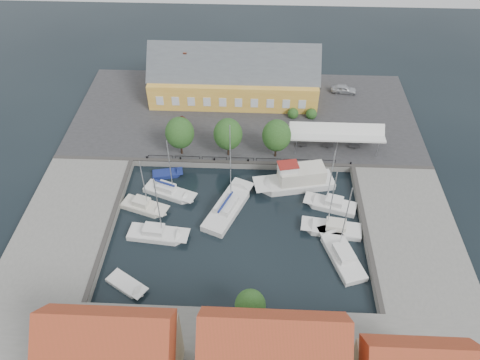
# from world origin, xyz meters

# --- Properties ---
(ground) EXTENTS (140.00, 140.00, 0.00)m
(ground) POSITION_xyz_m (0.00, 0.00, 0.00)
(ground) COLOR black
(ground) RESTS_ON ground
(north_quay) EXTENTS (56.00, 26.00, 1.00)m
(north_quay) POSITION_xyz_m (0.00, 23.00, 0.50)
(north_quay) COLOR #2D2D30
(north_quay) RESTS_ON ground
(west_quay) EXTENTS (12.00, 24.00, 1.00)m
(west_quay) POSITION_xyz_m (-22.00, -2.00, 0.50)
(west_quay) COLOR slate
(west_quay) RESTS_ON ground
(east_quay) EXTENTS (12.00, 24.00, 1.00)m
(east_quay) POSITION_xyz_m (22.00, -2.00, 0.50)
(east_quay) COLOR slate
(east_quay) RESTS_ON ground
(quay_edge_fittings) EXTENTS (56.00, 24.72, 0.40)m
(quay_edge_fittings) POSITION_xyz_m (0.02, 4.75, 1.06)
(quay_edge_fittings) COLOR #383533
(quay_edge_fittings) RESTS_ON north_quay
(warehouse) EXTENTS (28.56, 14.00, 9.55)m
(warehouse) POSITION_xyz_m (-2.60, 28.36, 4.43)
(warehouse) COLOR gold
(warehouse) RESTS_ON north_quay
(tent_canopy) EXTENTS (14.00, 4.00, 2.83)m
(tent_canopy) POSITION_xyz_m (14.00, 14.50, 3.68)
(tent_canopy) COLOR white
(tent_canopy) RESTS_ON north_quay
(quay_trees) EXTENTS (18.20, 4.20, 6.30)m
(quay_trees) POSITION_xyz_m (-2.00, 12.00, 4.88)
(quay_trees) COLOR black
(quay_trees) RESTS_ON north_quay
(car_silver) EXTENTS (4.50, 2.23, 1.48)m
(car_silver) POSITION_xyz_m (17.21, 29.96, 1.74)
(car_silver) COLOR #B9BBC1
(car_silver) RESTS_ON north_quay
(car_red) EXTENTS (3.53, 4.27, 1.37)m
(car_red) POSITION_xyz_m (-9.52, 18.28, 1.69)
(car_red) COLOR #4F1213
(car_red) RESTS_ON north_quay
(center_sailboat) EXTENTS (6.81, 10.63, 14.04)m
(center_sailboat) POSITION_xyz_m (-1.46, 1.56, 0.36)
(center_sailboat) COLOR silver
(center_sailboat) RESTS_ON ground
(trawler) EXTENTS (11.81, 5.59, 5.00)m
(trawler) POSITION_xyz_m (8.03, 6.81, 1.02)
(trawler) COLOR silver
(trawler) RESTS_ON ground
(east_boat_a) EXTENTS (7.37, 4.18, 10.22)m
(east_boat_a) POSITION_xyz_m (12.52, 2.82, 0.26)
(east_boat_a) COLOR silver
(east_boat_a) RESTS_ON ground
(east_boat_b) EXTENTS (7.99, 3.54, 10.66)m
(east_boat_b) POSITION_xyz_m (12.28, -1.47, 0.26)
(east_boat_b) COLOR silver
(east_boat_b) RESTS_ON ground
(east_boat_c) EXTENTS (5.51, 9.35, 11.46)m
(east_boat_c) POSITION_xyz_m (12.96, -5.63, 0.26)
(east_boat_c) COLOR silver
(east_boat_c) RESTS_ON ground
(west_boat_a) EXTENTS (7.83, 4.72, 10.28)m
(west_boat_a) POSITION_xyz_m (-9.85, 4.28, 0.27)
(west_boat_a) COLOR silver
(west_boat_a) RESTS_ON ground
(west_boat_b) EXTENTS (6.85, 4.20, 9.22)m
(west_boat_b) POSITION_xyz_m (-12.76, 1.37, 0.26)
(west_boat_b) COLOR beige
(west_boat_b) RESTS_ON ground
(west_boat_c) EXTENTS (8.06, 3.28, 10.69)m
(west_boat_c) POSITION_xyz_m (-10.17, -3.38, 0.26)
(west_boat_c) COLOR silver
(west_boat_c) RESTS_ON ground
(launch_sw) EXTENTS (5.37, 4.36, 0.98)m
(launch_sw) POSITION_xyz_m (-12.41, -10.97, 0.09)
(launch_sw) COLOR silver
(launch_sw) RESTS_ON ground
(launch_nw) EXTENTS (4.62, 2.59, 0.88)m
(launch_nw) POSITION_xyz_m (-10.74, 8.23, 0.09)
(launch_nw) COLOR navy
(launch_nw) RESTS_ON ground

